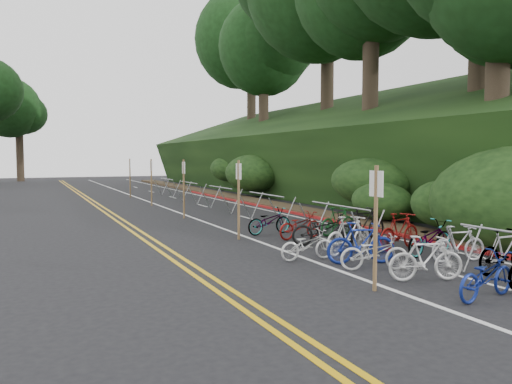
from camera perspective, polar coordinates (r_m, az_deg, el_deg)
ground at (r=11.15m, az=5.24°, el=-9.46°), size 120.00×120.00×0.00m
road_markings at (r=20.57m, az=-7.42°, el=-3.27°), size 7.47×80.00×0.01m
red_curb at (r=24.25m, az=2.73°, el=-2.03°), size 0.25×28.00×0.10m
embankment at (r=33.86m, az=8.17°, el=3.91°), size 14.30×48.14×9.11m
tree_cluster at (r=36.02m, az=1.06°, el=18.31°), size 32.47×54.06×18.42m
bike_racks_rest at (r=23.99m, az=-4.10°, el=-0.17°), size 1.14×23.00×1.17m
signpost_near at (r=9.88m, az=13.52°, el=-3.07°), size 0.08×0.40×2.44m
signposts_rest at (r=24.18m, az=-10.28°, el=1.18°), size 0.08×18.40×2.50m
bike_front at (r=12.71m, az=5.87°, el=-6.03°), size 0.57×1.49×0.77m
bike_valet at (r=13.56m, az=14.19°, el=-5.07°), size 3.44×10.48×1.09m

